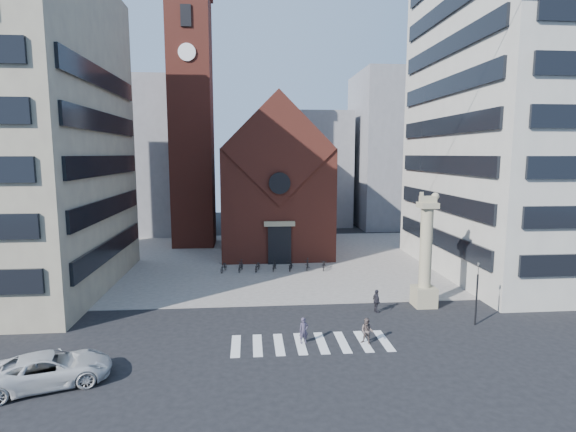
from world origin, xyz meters
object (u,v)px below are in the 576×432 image
object	(u,v)px
pedestrian_2	(376,301)
scooter_0	(224,267)
pedestrian_0	(304,331)
lion_column	(425,261)
traffic_light	(477,292)
white_car	(49,369)
pedestrian_1	(367,331)

from	to	relation	value
pedestrian_2	scooter_0	world-z (taller)	pedestrian_2
pedestrian_0	lion_column	bearing A→B (deg)	16.13
traffic_light	white_car	world-z (taller)	traffic_light
lion_column	pedestrian_1	bearing A→B (deg)	-133.69
traffic_light	scooter_0	world-z (taller)	traffic_light
pedestrian_0	pedestrian_2	world-z (taller)	pedestrian_2
white_car	scooter_0	size ratio (longest dim) A/B	3.01
traffic_light	scooter_0	xyz separation A→B (m)	(-17.64, 15.21, -1.73)
pedestrian_1	scooter_0	distance (m)	20.02
white_car	pedestrian_2	xyz separation A→B (m)	(19.14, 8.68, 0.05)
lion_column	pedestrian_1	xyz separation A→B (m)	(-6.09, -6.38, -2.66)
scooter_0	pedestrian_0	bearing A→B (deg)	-59.51
white_car	pedestrian_1	distance (m)	17.36
pedestrian_1	pedestrian_2	distance (m)	5.71
lion_column	white_car	world-z (taller)	lion_column
lion_column	traffic_light	world-z (taller)	lion_column
pedestrian_2	scooter_0	size ratio (longest dim) A/B	0.89
pedestrian_0	pedestrian_1	distance (m)	3.83
pedestrian_0	pedestrian_1	world-z (taller)	pedestrian_1
traffic_light	scooter_0	size ratio (longest dim) A/B	2.23
traffic_light	pedestrian_1	bearing A→B (deg)	-163.60
traffic_light	scooter_0	distance (m)	23.36
lion_column	pedestrian_2	xyz separation A→B (m)	(-3.99, -1.07, -2.60)
traffic_light	scooter_0	bearing A→B (deg)	139.23
lion_column	traffic_light	bearing A→B (deg)	-63.54
lion_column	pedestrian_1	world-z (taller)	lion_column
white_car	pedestrian_1	world-z (taller)	white_car
white_car	pedestrian_1	bearing A→B (deg)	-97.71
white_car	scooter_0	world-z (taller)	white_car
white_car	lion_column	bearing A→B (deg)	-86.04
scooter_0	pedestrian_1	bearing A→B (deg)	-49.53
pedestrian_1	scooter_0	world-z (taller)	pedestrian_1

